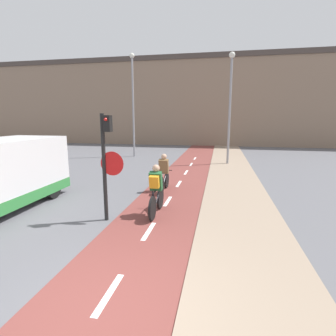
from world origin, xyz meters
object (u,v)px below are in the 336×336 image
object	(u,v)px
street_lamp_far	(133,96)
street_lamp_sidewalk	(230,97)
traffic_light_pole	(107,156)
cyclist_near	(156,192)
cyclist_far	(164,175)

from	to	relation	value
street_lamp_far	street_lamp_sidewalk	size ratio (longest dim) A/B	1.10
traffic_light_pole	street_lamp_far	world-z (taller)	street_lamp_far
cyclist_near	cyclist_far	world-z (taller)	cyclist_near
street_lamp_far	street_lamp_sidewalk	world-z (taller)	street_lamp_far
street_lamp_far	cyclist_far	size ratio (longest dim) A/B	4.49
street_lamp_far	cyclist_far	bearing A→B (deg)	-64.72
traffic_light_pole	street_lamp_sidewalk	xyz separation A→B (m)	(3.56, 10.12, 2.23)
cyclist_far	cyclist_near	bearing A→B (deg)	-83.16
street_lamp_far	cyclist_near	world-z (taller)	street_lamp_far
traffic_light_pole	cyclist_far	distance (m)	3.58
street_lamp_far	cyclist_far	world-z (taller)	street_lamp_far
street_lamp_far	cyclist_near	size ratio (longest dim) A/B	4.30
street_lamp_sidewalk	cyclist_near	xyz separation A→B (m)	(-2.33, -9.44, -3.38)
traffic_light_pole	cyclist_far	size ratio (longest dim) A/B	1.83
traffic_light_pole	street_lamp_sidewalk	bearing A→B (deg)	70.64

